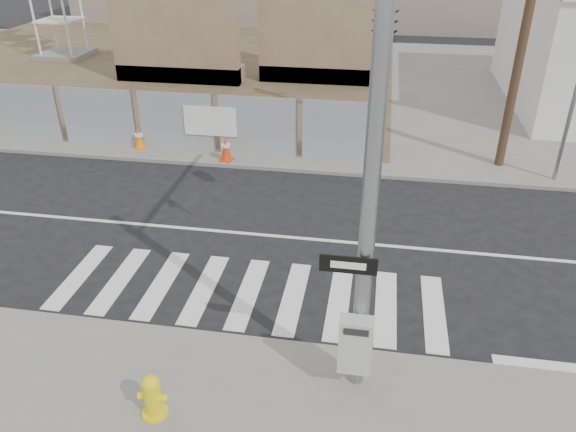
% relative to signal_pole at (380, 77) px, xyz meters
% --- Properties ---
extents(ground, '(100.00, 100.00, 0.00)m').
position_rel_signal_pole_xyz_m(ground, '(-2.49, 2.05, -4.78)').
color(ground, black).
rests_on(ground, ground).
extents(sidewalk_far, '(50.00, 20.00, 0.12)m').
position_rel_signal_pole_xyz_m(sidewalk_far, '(-2.49, 16.05, -4.72)').
color(sidewalk_far, slate).
rests_on(sidewalk_far, ground).
extents(signal_pole, '(0.96, 5.87, 7.00)m').
position_rel_signal_pole_xyz_m(signal_pole, '(0.00, 0.00, 0.00)').
color(signal_pole, gray).
rests_on(signal_pole, sidewalk_near).
extents(chain_link_fence, '(24.60, 0.04, 2.00)m').
position_rel_signal_pole_xyz_m(chain_link_fence, '(-12.49, 7.05, -3.66)').
color(chain_link_fence, gray).
rests_on(chain_link_fence, sidewalk_far).
extents(concrete_wall_left, '(6.00, 1.30, 8.00)m').
position_rel_signal_pole_xyz_m(concrete_wall_left, '(-9.49, 15.13, -1.40)').
color(concrete_wall_left, brown).
rests_on(concrete_wall_left, sidewalk_far).
extents(concrete_wall_right, '(5.50, 1.30, 8.00)m').
position_rel_signal_pole_xyz_m(concrete_wall_right, '(-2.99, 16.13, -1.40)').
color(concrete_wall_right, brown).
rests_on(concrete_wall_right, sidewalk_far).
extents(fire_hydrant, '(0.54, 0.54, 0.82)m').
position_rel_signal_pole_xyz_m(fire_hydrant, '(-3.21, -4.09, -4.26)').
color(fire_hydrant, yellow).
rests_on(fire_hydrant, sidewalk_near).
extents(traffic_cone_c, '(0.42, 0.42, 0.74)m').
position_rel_signal_pole_xyz_m(traffic_cone_c, '(-8.06, 6.93, -4.30)').
color(traffic_cone_c, orange).
rests_on(traffic_cone_c, sidewalk_far).
extents(traffic_cone_d, '(0.48, 0.48, 0.80)m').
position_rel_signal_pole_xyz_m(traffic_cone_d, '(-4.84, 6.41, -4.27)').
color(traffic_cone_d, red).
rests_on(traffic_cone_d, sidewalk_far).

